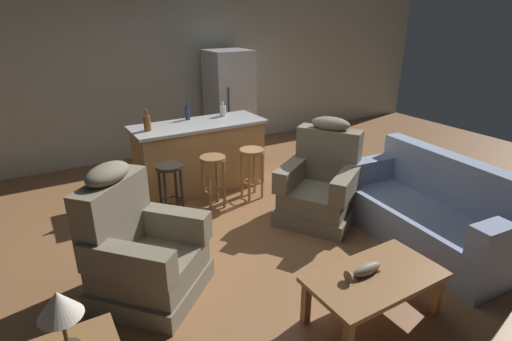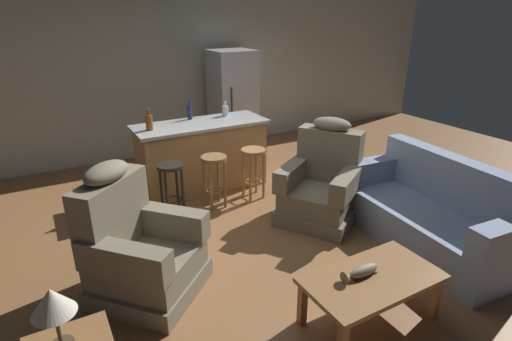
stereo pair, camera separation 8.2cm
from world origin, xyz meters
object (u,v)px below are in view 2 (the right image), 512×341
(table_lamp, at_px, (53,304))
(recliner_near_island, at_px, (322,185))
(bar_stool_middle, at_px, (214,172))
(kitchen_island, at_px, (202,156))
(bottle_wine_dark, at_px, (149,122))
(recliner_near_lamp, at_px, (138,250))
(bar_stool_right, at_px, (253,164))
(bar_stool_left, at_px, (171,181))
(refrigerator, at_px, (233,103))
(bottle_short_amber, at_px, (225,111))
(couch, at_px, (432,215))
(bottle_tall_green, at_px, (190,112))
(fish_figurine, at_px, (361,272))
(coffee_table, at_px, (372,283))

(table_lamp, bearing_deg, recliner_near_island, 24.53)
(table_lamp, xyz_separation_m, bar_stool_middle, (1.94, 2.24, -0.40))
(recliner_near_island, relative_size, kitchen_island, 0.67)
(kitchen_island, relative_size, bottle_wine_dark, 6.57)
(recliner_near_lamp, bearing_deg, kitchen_island, 101.43)
(bar_stool_right, bearing_deg, kitchen_island, 126.44)
(kitchen_island, bearing_deg, bar_stool_left, -136.15)
(kitchen_island, xyz_separation_m, refrigerator, (1.08, 1.20, 0.40))
(bar_stool_middle, bearing_deg, recliner_near_island, -42.25)
(recliner_near_lamp, relative_size, recliner_near_island, 1.00)
(recliner_near_island, relative_size, table_lamp, 2.93)
(recliner_near_lamp, relative_size, bar_stool_left, 1.76)
(kitchen_island, relative_size, bottle_short_amber, 8.74)
(recliner_near_lamp, height_order, bottle_short_amber, recliner_near_lamp)
(recliner_near_island, bearing_deg, couch, 89.50)
(couch, bearing_deg, bottle_tall_green, -55.83)
(recliner_near_lamp, relative_size, bottle_wine_dark, 4.38)
(recliner_near_lamp, distance_m, table_lamp, 1.30)
(bottle_tall_green, bearing_deg, table_lamp, -122.40)
(couch, relative_size, bottle_short_amber, 9.52)
(bar_stool_left, xyz_separation_m, bottle_wine_dark, (-0.04, 0.61, 0.58))
(fish_figurine, distance_m, bar_stool_right, 2.48)
(recliner_near_lamp, relative_size, bottle_tall_green, 4.41)
(coffee_table, height_order, table_lamp, table_lamp)
(bottle_tall_green, xyz_separation_m, bottle_short_amber, (0.51, -0.07, -0.03))
(recliner_near_lamp, relative_size, bottle_short_amber, 5.83)
(recliner_near_island, distance_m, bottle_tall_green, 2.12)
(table_lamp, xyz_separation_m, bar_stool_right, (2.50, 2.24, -0.40))
(bar_stool_left, xyz_separation_m, bar_stool_middle, (0.56, 0.00, 0.00))
(kitchen_island, bearing_deg, recliner_near_lamp, -126.30)
(fish_figurine, bearing_deg, bottle_wine_dark, 103.82)
(bar_stool_middle, bearing_deg, refrigerator, 57.21)
(bar_stool_middle, relative_size, bottle_wine_dark, 2.48)
(fish_figurine, height_order, recliner_near_island, recliner_near_island)
(table_lamp, distance_m, refrigerator, 5.13)
(recliner_near_lamp, bearing_deg, bar_stool_right, 81.49)
(bar_stool_middle, bearing_deg, bar_stool_left, 180.00)
(table_lamp, xyz_separation_m, bar_stool_left, (1.38, 2.24, -0.40))
(coffee_table, xyz_separation_m, kitchen_island, (-0.14, 3.13, 0.11))
(kitchen_island, relative_size, refrigerator, 1.02)
(refrigerator, xyz_separation_m, bottle_wine_dark, (-1.78, -1.22, 0.17))
(fish_figurine, bearing_deg, recliner_near_lamp, 139.01)
(recliner_near_island, xyz_separation_m, bottle_wine_dark, (-1.59, 1.52, 0.63))
(coffee_table, bearing_deg, bar_stool_right, 82.69)
(coffee_table, height_order, bottle_tall_green, bottle_tall_green)
(couch, relative_size, bottle_wine_dark, 7.16)
(coffee_table, bearing_deg, bar_stool_middle, 95.48)
(coffee_table, distance_m, bottle_short_amber, 3.39)
(bar_stool_middle, distance_m, refrigerator, 2.21)
(bar_stool_middle, bearing_deg, bar_stool_right, 0.00)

